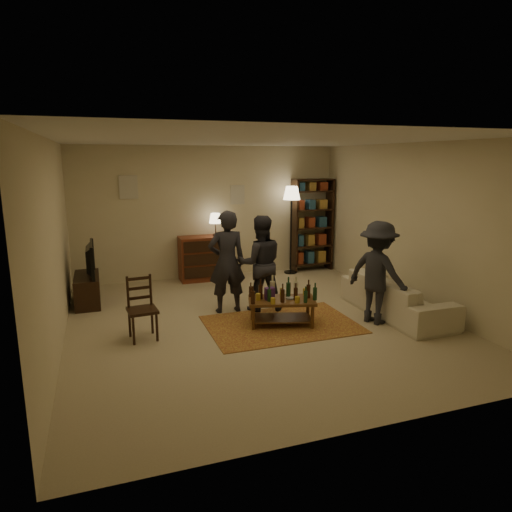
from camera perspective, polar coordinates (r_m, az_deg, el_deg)
name	(u,v)px	position (r m, az deg, el deg)	size (l,w,h in m)	color
floor	(257,322)	(7.03, 0.18, -8.23)	(6.00, 6.00, 0.00)	#C6B793
room_shell	(178,191)	(9.35, -9.76, 8.06)	(6.00, 6.00, 6.00)	beige
rug	(281,324)	(6.93, 3.19, -8.52)	(2.20, 1.50, 0.01)	maroon
coffee_table	(282,301)	(6.81, 3.21, -5.61)	(1.09, 0.79, 0.74)	brown
dining_chair	(141,306)	(6.49, -14.14, -6.05)	(0.42, 0.42, 0.89)	black
tv_stand	(87,282)	(8.29, -20.36, -3.06)	(0.40, 1.00, 1.06)	black
dresser	(205,257)	(9.36, -6.44, -0.11)	(1.00, 0.50, 1.36)	brown
bookshelf	(312,224)	(10.13, 7.00, 4.01)	(0.90, 0.34, 2.02)	black
floor_lamp	(292,199)	(9.72, 4.48, 7.08)	(0.36, 0.36, 1.87)	black
sofa	(396,296)	(7.59, 17.15, -4.82)	(2.08, 0.81, 0.61)	beige
person_left	(227,262)	(7.29, -3.66, -0.74)	(0.60, 0.40, 1.65)	#222128
person_right	(260,263)	(7.37, 0.52, -0.93)	(0.76, 0.59, 1.56)	#27272F
person_by_sofa	(378,273)	(7.04, 14.99, -2.03)	(1.00, 0.57, 1.55)	#24252C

